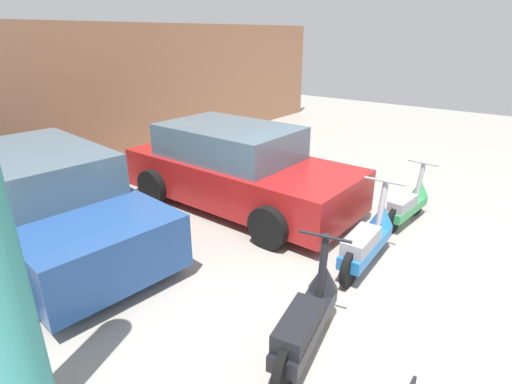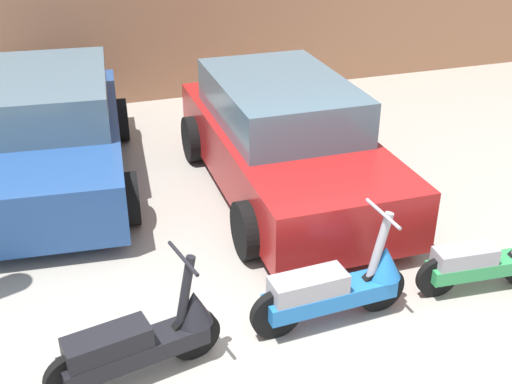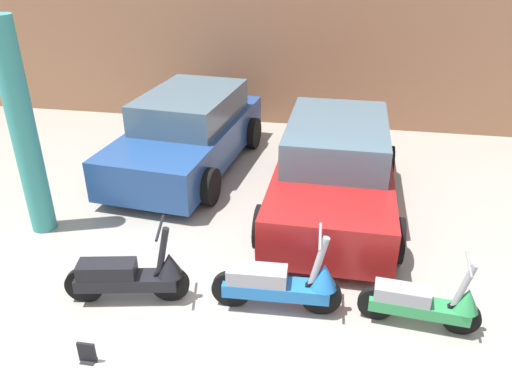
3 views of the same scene
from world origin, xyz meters
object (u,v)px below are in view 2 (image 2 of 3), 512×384
at_px(car_rear_left, 51,133).
at_px(car_rear_center, 284,140).
at_px(scooter_front_left, 143,340).
at_px(scooter_front_right, 337,286).
at_px(scooter_front_center, 487,259).

xyz_separation_m(car_rear_left, car_rear_center, (2.89, -1.23, 0.00)).
distance_m(car_rear_left, car_rear_center, 3.14).
height_order(scooter_front_left, scooter_front_right, scooter_front_right).
relative_size(scooter_front_left, scooter_front_right, 0.96).
height_order(scooter_front_left, car_rear_center, car_rear_center).
bearing_deg(scooter_front_left, scooter_front_center, -9.08).
distance_m(scooter_front_right, car_rear_center, 2.83).
xyz_separation_m(scooter_front_right, car_rear_left, (-2.39, 4.00, 0.31)).
height_order(scooter_front_center, car_rear_left, car_rear_left).
distance_m(scooter_front_right, car_rear_left, 4.67).
xyz_separation_m(scooter_front_center, car_rear_center, (-1.19, 2.77, 0.36)).
relative_size(scooter_front_left, scooter_front_center, 1.10).
xyz_separation_m(scooter_front_center, car_rear_left, (-4.08, 4.00, 0.35)).
bearing_deg(scooter_front_center, car_rear_center, 117.93).
height_order(scooter_front_right, car_rear_left, car_rear_left).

